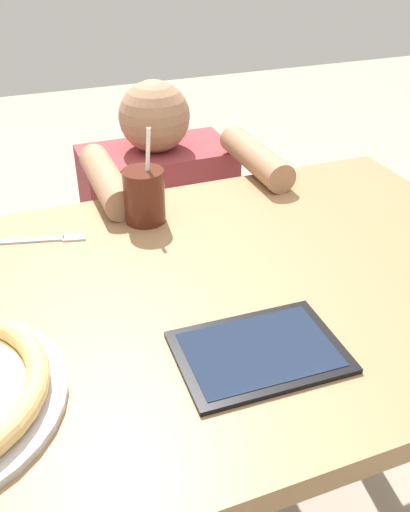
# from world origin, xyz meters

# --- Properties ---
(dining_table) EXTENTS (1.28, 0.79, 0.75)m
(dining_table) POSITION_xyz_m (0.00, 0.00, 0.63)
(dining_table) COLOR #936D47
(dining_table) RESTS_ON ground
(drink_cup_colored) EXTENTS (0.08, 0.08, 0.20)m
(drink_cup_colored) POSITION_xyz_m (0.01, 0.27, 0.81)
(drink_cup_colored) COLOR #4C1E14
(drink_cup_colored) RESTS_ON dining_table
(fork) EXTENTS (0.20, 0.07, 0.00)m
(fork) POSITION_xyz_m (-0.21, 0.26, 0.75)
(fork) COLOR silver
(fork) RESTS_ON dining_table
(tablet) EXTENTS (0.25, 0.18, 0.01)m
(tablet) POSITION_xyz_m (0.05, -0.19, 0.75)
(tablet) COLOR black
(tablet) RESTS_ON dining_table
(diner_seated) EXTENTS (0.44, 0.53, 0.93)m
(diner_seated) POSITION_xyz_m (0.14, 0.64, 0.41)
(diner_seated) COLOR #333847
(diner_seated) RESTS_ON ground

